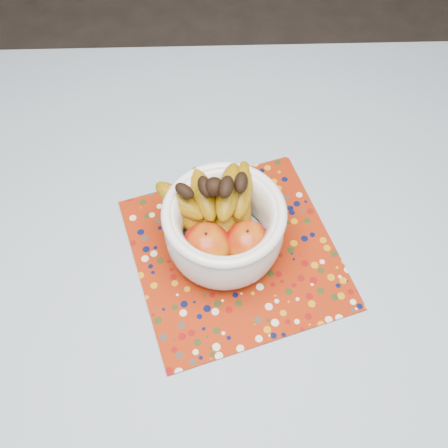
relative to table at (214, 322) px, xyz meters
name	(u,v)px	position (x,y,z in m)	size (l,w,h in m)	color
table	(214,322)	(0.00, 0.00, 0.00)	(1.20, 1.20, 0.75)	brown
tablecloth	(214,304)	(0.00, 0.00, 0.08)	(1.32, 1.32, 0.01)	slate
placemat	(235,253)	(0.04, 0.10, 0.09)	(0.35, 0.35, 0.00)	maroon
fruit_bowl	(219,221)	(0.01, 0.11, 0.17)	(0.24, 0.21, 0.18)	silver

